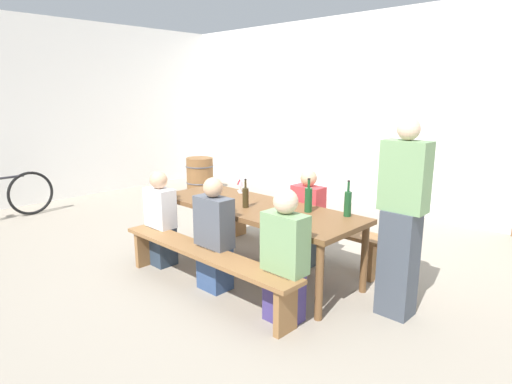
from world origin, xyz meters
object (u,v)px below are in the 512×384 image
Objects in this scene: bench_near at (204,259)px; wine_bottle_2 at (308,199)px; wine_barrel at (200,174)px; wine_glass_1 at (241,183)px; wine_bottle_1 at (246,197)px; seated_guest_near_1 at (214,238)px; wine_bottle_0 at (348,203)px; seated_guest_near_2 at (285,260)px; seated_guest_far_0 at (307,220)px; standing_host at (401,224)px; tasting_table at (256,212)px; seated_guest_near_0 at (161,221)px; wine_glass_0 at (239,182)px; bench_far at (298,226)px.

wine_bottle_2 is at bearing 59.41° from bench_near.
wine_glass_1 is at bearing -31.12° from wine_barrel.
wine_bottle_1 is 0.27× the size of seated_guest_near_1.
wine_bottle_0 is at bearing -45.68° from seated_guest_near_1.
wine_bottle_0 is 1.05m from wine_bottle_1.
bench_near is at bearing 99.54° from seated_guest_near_2.
wine_bottle_0 reaches higher than seated_guest_far_0.
wine_glass_1 is (-0.52, 0.43, 0.01)m from wine_bottle_1.
seated_guest_near_1 is 0.66× the size of standing_host.
wine_barrel is at bearing 157.90° from wine_bottle_0.
seated_guest_near_1 is 1.75m from standing_host.
wine_barrel is at bearing 154.63° from wine_bottle_2.
standing_host is (0.62, -0.14, -0.04)m from wine_bottle_0.
tasting_table is 6.64× the size of wine_bottle_0.
wine_bottle_2 is at bearing 19.27° from tasting_table.
seated_guest_far_0 is (0.28, 0.71, -0.35)m from wine_bottle_1.
wine_barrel is (-4.56, 1.85, -0.55)m from wine_bottle_0.
seated_guest_far_0 is (0.26, 1.17, -0.02)m from seated_guest_near_1.
wine_bottle_2 is 0.32× the size of seated_guest_near_0.
wine_glass_0 reaches higher than bench_near.
seated_guest_far_0 is at bearing 13.87° from wine_glass_0.
wine_glass_1 is (-1.47, -0.02, -0.01)m from wine_bottle_0.
wine_glass_0 is 1.05m from seated_guest_near_0.
wine_bottle_1 is at bearing -32.52° from wine_barrel.
seated_guest_near_1 is (-0.01, -0.58, -0.15)m from tasting_table.
wine_glass_0 is at bearing 58.04° from seated_guest_near_2.
seated_guest_near_1 reaches higher than wine_bottle_2.
wine_glass_1 is at bearing 31.09° from seated_guest_near_1.
wine_bottle_1 is at bearing 92.92° from bench_near.
standing_host is at bearing -21.05° from wine_barrel.
tasting_table reaches higher than bench_near.
tasting_table is 2.03× the size of seated_guest_near_2.
bench_far is at bearing -121.03° from seated_guest_far_0.
wine_glass_0 is (-0.60, 0.49, -0.00)m from wine_bottle_1.
seated_guest_near_2 is 5.31m from wine_barrel.
bench_near is 14.77× the size of wine_glass_0.
wine_bottle_0 is 0.21× the size of standing_host.
tasting_table is at bearing -23.16° from seated_guest_far_0.
bench_far is 14.77× the size of wine_glass_0.
tasting_table is at bearing -57.92° from seated_guest_near_0.
bench_near is 0.95m from seated_guest_near_0.
tasting_table is 0.22m from wine_bottle_1.
wine_glass_1 is (-0.55, -0.42, 0.51)m from bench_far.
tasting_table is 2.08× the size of seated_guest_near_1.
tasting_table is 4.26m from wine_barrel.
wine_bottle_2 is at bearing -25.37° from wine_barrel.
seated_guest_near_2 is at bearing -90.00° from seated_guest_near_0.
wine_bottle_1 is 0.18× the size of standing_host.
wine_bottle_1 reaches higher than wine_glass_0.
seated_guest_near_0 is (-0.93, -0.58, -0.17)m from tasting_table.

